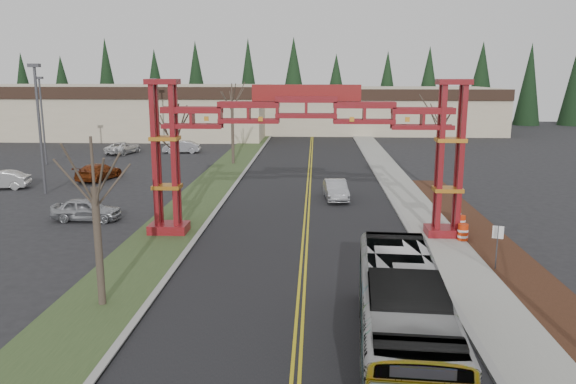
# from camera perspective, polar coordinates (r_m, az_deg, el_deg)

# --- Properties ---
(road) EXTENTS (12.00, 110.00, 0.02)m
(road) POSITION_cam_1_polar(r_m,az_deg,el_deg) (39.41, 1.97, -1.54)
(road) COLOR black
(road) RESTS_ON ground
(lane_line_left) EXTENTS (0.12, 100.00, 0.01)m
(lane_line_left) POSITION_cam_1_polar(r_m,az_deg,el_deg) (39.41, 1.80, -1.52)
(lane_line_left) COLOR gold
(lane_line_left) RESTS_ON road
(lane_line_right) EXTENTS (0.12, 100.00, 0.01)m
(lane_line_right) POSITION_cam_1_polar(r_m,az_deg,el_deg) (39.40, 2.15, -1.52)
(lane_line_right) COLOR gold
(lane_line_right) RESTS_ON road
(curb_right) EXTENTS (0.30, 110.00, 0.15)m
(curb_right) POSITION_cam_1_polar(r_m,az_deg,el_deg) (39.79, 10.87, -1.53)
(curb_right) COLOR gray
(curb_right) RESTS_ON ground
(sidewalk_right) EXTENTS (2.60, 110.00, 0.14)m
(sidewalk_right) POSITION_cam_1_polar(r_m,az_deg,el_deg) (40.02, 12.93, -1.54)
(sidewalk_right) COLOR gray
(sidewalk_right) RESTS_ON ground
(landscape_strip) EXTENTS (2.60, 50.00, 0.12)m
(landscape_strip) POSITION_cam_1_polar(r_m,az_deg,el_deg) (26.84, 24.05, -9.01)
(landscape_strip) COLOR black
(landscape_strip) RESTS_ON ground
(grass_median) EXTENTS (4.00, 110.00, 0.08)m
(grass_median) POSITION_cam_1_polar(r_m,az_deg,el_deg) (40.31, -9.47, -1.35)
(grass_median) COLOR #324623
(grass_median) RESTS_ON ground
(curb_left) EXTENTS (0.30, 110.00, 0.15)m
(curb_left) POSITION_cam_1_polar(r_m,az_deg,el_deg) (39.95, -6.88, -1.34)
(curb_left) COLOR gray
(curb_left) RESTS_ON ground
(gateway_arch) EXTENTS (18.20, 1.60, 8.90)m
(gateway_arch) POSITION_cam_1_polar(r_m,az_deg,el_deg) (31.49, 1.85, 6.09)
(gateway_arch) COLOR maroon
(gateway_arch) RESTS_ON ground
(retail_building_west) EXTENTS (46.00, 22.30, 7.50)m
(retail_building_west) POSITION_cam_1_polar(r_m,az_deg,el_deg) (90.75, -17.00, 7.97)
(retail_building_west) COLOR #BBAE8F
(retail_building_west) RESTS_ON ground
(retail_building_east) EXTENTS (38.00, 20.30, 7.00)m
(retail_building_east) POSITION_cam_1_polar(r_m,az_deg,el_deg) (93.93, 8.71, 8.31)
(retail_building_east) COLOR #BBAE8F
(retail_building_east) RESTS_ON ground
(conifer_treeline) EXTENTS (116.10, 5.60, 13.00)m
(conifer_treeline) POSITION_cam_1_polar(r_m,az_deg,el_deg) (105.36, 2.73, 10.43)
(conifer_treeline) COLOR black
(conifer_treeline) RESTS_ON ground
(transit_bus) EXTENTS (3.36, 11.29, 3.10)m
(transit_bus) POSITION_cam_1_polar(r_m,az_deg,el_deg) (18.72, 11.51, -12.36)
(transit_bus) COLOR #B1B2B9
(transit_bus) RESTS_ON ground
(silver_sedan) EXTENTS (1.93, 4.55, 1.46)m
(silver_sedan) POSITION_cam_1_polar(r_m,az_deg,el_deg) (41.82, 4.87, 0.22)
(silver_sedan) COLOR #A5A8AD
(silver_sedan) RESTS_ON ground
(parked_car_near_a) EXTENTS (4.29, 1.73, 1.46)m
(parked_car_near_a) POSITION_cam_1_polar(r_m,az_deg,el_deg) (37.89, -19.79, -1.68)
(parked_car_near_a) COLOR #9B9EA2
(parked_car_near_a) RESTS_ON ground
(parked_car_near_b) EXTENTS (4.61, 2.14, 1.46)m
(parked_car_near_b) POSITION_cam_1_polar(r_m,az_deg,el_deg) (51.15, -27.17, 1.08)
(parked_car_near_b) COLOR silver
(parked_car_near_b) RESTS_ON ground
(parked_car_mid_a) EXTENTS (3.11, 5.43, 1.48)m
(parked_car_mid_a) POSITION_cam_1_polar(r_m,az_deg,el_deg) (52.14, -18.67, 1.97)
(parked_car_mid_a) COLOR maroon
(parked_car_mid_a) RESTS_ON ground
(parked_car_far_a) EXTENTS (4.44, 1.83, 1.43)m
(parked_car_far_a) POSITION_cam_1_polar(r_m,az_deg,el_deg) (67.64, -10.76, 4.51)
(parked_car_far_a) COLOR #A0A0A7
(parked_car_far_a) RESTS_ON ground
(parked_car_far_b) EXTENTS (3.39, 5.46, 1.41)m
(parked_car_far_b) POSITION_cam_1_polar(r_m,az_deg,el_deg) (68.62, -16.39, 4.33)
(parked_car_far_b) COLOR white
(parked_car_far_b) RESTS_ON ground
(bare_tree_median_near) EXTENTS (3.00, 3.00, 6.85)m
(bare_tree_median_near) POSITION_cam_1_polar(r_m,az_deg,el_deg) (22.94, -19.09, 0.37)
(bare_tree_median_near) COLOR #382D26
(bare_tree_median_near) RESTS_ON ground
(bare_tree_median_mid) EXTENTS (2.89, 2.89, 7.18)m
(bare_tree_median_mid) POSITION_cam_1_polar(r_m,az_deg,el_deg) (34.76, -11.45, 5.18)
(bare_tree_median_mid) COLOR #382D26
(bare_tree_median_mid) RESTS_ON ground
(bare_tree_median_far) EXTENTS (3.08, 3.08, 8.23)m
(bare_tree_median_far) POSITION_cam_1_polar(r_m,az_deg,el_deg) (57.97, -5.70, 8.86)
(bare_tree_median_far) COLOR #382D26
(bare_tree_median_far) RESTS_ON ground
(bare_tree_right_far) EXTENTS (3.12, 3.12, 7.44)m
(bare_tree_right_far) POSITION_cam_1_polar(r_m,az_deg,el_deg) (44.61, 15.17, 6.58)
(bare_tree_right_far) COLOR #382D26
(bare_tree_right_far) RESTS_ON ground
(light_pole_near) EXTENTS (0.86, 0.43, 9.93)m
(light_pole_near) POSITION_cam_1_polar(r_m,az_deg,el_deg) (46.98, -23.97, 6.71)
(light_pole_near) COLOR #3F3F44
(light_pole_near) RESTS_ON ground
(light_pole_mid) EXTENTS (0.77, 0.39, 8.91)m
(light_pole_mid) POSITION_cam_1_polar(r_m,az_deg,el_deg) (62.67, -23.71, 7.24)
(light_pole_mid) COLOR #3F3F44
(light_pole_mid) RESTS_ON ground
(light_pole_far) EXTENTS (0.75, 0.38, 8.66)m
(light_pole_far) POSITION_cam_1_polar(r_m,az_deg,el_deg) (72.49, -13.36, 8.29)
(light_pole_far) COLOR #3F3F44
(light_pole_far) RESTS_ON ground
(street_sign) EXTENTS (0.50, 0.18, 2.22)m
(street_sign) POSITION_cam_1_polar(r_m,az_deg,el_deg) (28.15, 20.51, -4.48)
(street_sign) COLOR #3F3F44
(street_sign) RESTS_ON ground
(barrel_south) EXTENTS (0.57, 0.57, 1.06)m
(barrel_south) POSITION_cam_1_polar(r_m,az_deg,el_deg) (32.57, 17.33, -4.03)
(barrel_south) COLOR red
(barrel_south) RESTS_ON ground
(barrel_mid) EXTENTS (0.49, 0.49, 0.91)m
(barrel_mid) POSITION_cam_1_polar(r_m,az_deg,el_deg) (35.09, 17.19, -3.02)
(barrel_mid) COLOR red
(barrel_mid) RESTS_ON ground
(barrel_north) EXTENTS (0.54, 0.54, 1.00)m
(barrel_north) POSITION_cam_1_polar(r_m,az_deg,el_deg) (36.52, 16.75, -2.34)
(barrel_north) COLOR red
(barrel_north) RESTS_ON ground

